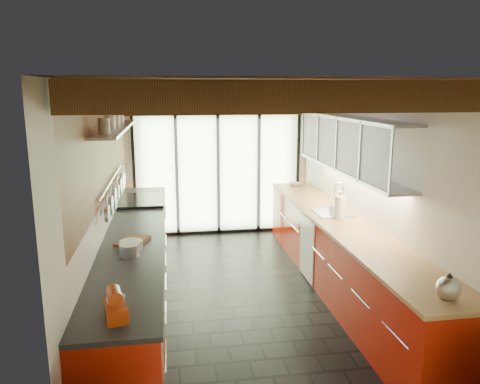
{
  "coord_description": "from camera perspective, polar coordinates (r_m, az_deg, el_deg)",
  "views": [
    {
      "loc": [
        -0.86,
        -5.37,
        2.52
      ],
      "look_at": [
        0.03,
        0.4,
        1.25
      ],
      "focal_mm": 35.0,
      "sensor_mm": 36.0,
      "label": 1
    }
  ],
  "objects": [
    {
      "name": "room_shell",
      "position": [
        5.51,
        0.32,
        3.22
      ],
      "size": [
        5.5,
        5.5,
        5.5
      ],
      "color": "silver",
      "rests_on": "ground"
    },
    {
      "name": "right_counter",
      "position": [
        6.14,
        12.24,
        -7.63
      ],
      "size": [
        0.68,
        5.0,
        0.92
      ],
      "color": "#B71D0B",
      "rests_on": "ground"
    },
    {
      "name": "paper_towel",
      "position": [
        6.07,
        12.05,
        -1.88
      ],
      "size": [
        0.17,
        0.17,
        0.35
      ],
      "color": "white",
      "rests_on": "right_counter"
    },
    {
      "name": "glass_door",
      "position": [
        8.15,
        -2.7,
        6.21
      ],
      "size": [
        2.95,
        0.1,
        2.9
      ],
      "color": "#C6EAAD",
      "rests_on": "ground"
    },
    {
      "name": "range_stove",
      "position": [
        7.13,
        -11.78,
        -4.69
      ],
      "size": [
        0.66,
        0.9,
        0.97
      ],
      "color": "silver",
      "rests_on": "ground"
    },
    {
      "name": "bowl",
      "position": [
        8.07,
        6.7,
        0.94
      ],
      "size": [
        0.23,
        0.23,
        0.05
      ],
      "primitive_type": "imported",
      "rotation": [
        0.0,
        0.0,
        0.14
      ],
      "color": "silver",
      "rests_on": "right_counter"
    },
    {
      "name": "pot_small",
      "position": [
        4.97,
        -13.13,
        -6.3
      ],
      "size": [
        0.28,
        0.28,
        0.09
      ],
      "primitive_type": "cylinder",
      "rotation": [
        0.0,
        0.0,
        -0.22
      ],
      "color": "silver",
      "rests_on": "left_counter"
    },
    {
      "name": "upper_cabinets_right",
      "position": [
        6.15,
        13.21,
        5.7
      ],
      "size": [
        0.34,
        3.0,
        3.0
      ],
      "color": "silver",
      "rests_on": "ground"
    },
    {
      "name": "left_wall_fixtures",
      "position": [
        5.74,
        -14.86,
        4.5
      ],
      "size": [
        0.28,
        2.6,
        0.96
      ],
      "color": "silver",
      "rests_on": "ground"
    },
    {
      "name": "sink_assembly",
      "position": [
        6.35,
        11.29,
        -2.18
      ],
      "size": [
        0.45,
        0.52,
        0.43
      ],
      "color": "silver",
      "rests_on": "right_counter"
    },
    {
      "name": "cutting_board",
      "position": [
        5.19,
        -12.94,
        -5.83
      ],
      "size": [
        0.39,
        0.45,
        0.03
      ],
      "primitive_type": "cube",
      "rotation": [
        0.0,
        0.0,
        -0.36
      ],
      "color": "brown",
      "rests_on": "left_counter"
    },
    {
      "name": "left_counter",
      "position": [
        5.76,
        -12.46,
        -8.96
      ],
      "size": [
        0.68,
        5.0,
        0.92
      ],
      "color": "#B71D0B",
      "rests_on": "ground"
    },
    {
      "name": "soap_bottle",
      "position": [
        6.32,
        11.22,
        -1.83
      ],
      "size": [
        0.1,
        0.1,
        0.17
      ],
      "primitive_type": "imported",
      "rotation": [
        0.0,
        0.0,
        -0.38
      ],
      "color": "silver",
      "rests_on": "right_counter"
    },
    {
      "name": "pot_large",
      "position": [
        4.76,
        -13.32,
        -6.93
      ],
      "size": [
        0.25,
        0.25,
        0.12
      ],
      "primitive_type": "cylinder",
      "rotation": [
        0.0,
        0.0,
        -0.31
      ],
      "color": "silver",
      "rests_on": "left_counter"
    },
    {
      "name": "ceiling_beams",
      "position": [
        5.81,
        -0.27,
        11.7
      ],
      "size": [
        3.14,
        5.06,
        4.9
      ],
      "color": "#593316",
      "rests_on": "ground"
    },
    {
      "name": "stand_mixer",
      "position": [
        3.55,
        -14.92,
        -13.26
      ],
      "size": [
        0.2,
        0.29,
        0.24
      ],
      "color": "#B8360E",
      "rests_on": "left_counter"
    },
    {
      "name": "ground",
      "position": [
        5.99,
        0.3,
        -12.59
      ],
      "size": [
        5.5,
        5.5,
        0.0
      ],
      "primitive_type": "plane",
      "color": "black",
      "rests_on": "ground"
    },
    {
      "name": "kettle",
      "position": [
        4.07,
        24.08,
        -10.51
      ],
      "size": [
        0.22,
        0.25,
        0.23
      ],
      "color": "silver",
      "rests_on": "right_counter"
    }
  ]
}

